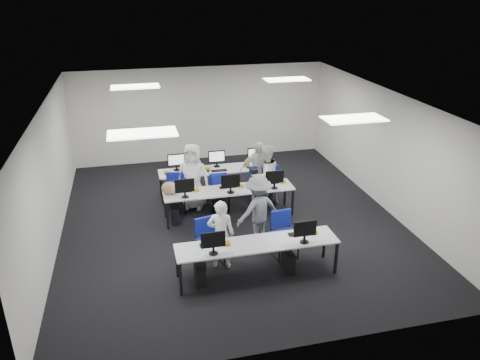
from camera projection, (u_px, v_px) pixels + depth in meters
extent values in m
plane|color=black|center=(231.00, 220.00, 11.52)|extent=(9.00, 9.00, 0.00)
plane|color=white|center=(230.00, 100.00, 10.35)|extent=(9.00, 9.00, 0.00)
cube|color=silver|center=(200.00, 114.00, 14.96)|extent=(8.00, 0.02, 3.00)
cube|color=silver|center=(296.00, 269.00, 6.91)|extent=(8.00, 0.02, 3.00)
cube|color=silver|center=(50.00, 179.00, 10.08)|extent=(0.02, 9.00, 3.00)
cube|color=silver|center=(385.00, 150.00, 11.79)|extent=(0.02, 9.00, 3.00)
cube|color=white|center=(142.00, 133.00, 8.13)|extent=(1.20, 0.60, 0.02)
cube|color=white|center=(354.00, 119.00, 8.99)|extent=(1.20, 0.60, 0.02)
cube|color=white|center=(135.00, 87.00, 11.71)|extent=(1.20, 0.60, 0.02)
cube|color=white|center=(287.00, 79.00, 12.57)|extent=(1.20, 0.60, 0.02)
cube|color=#AFB1B4|center=(257.00, 244.00, 9.10)|extent=(3.20, 0.70, 0.03)
cube|color=black|center=(181.00, 279.00, 8.64)|extent=(0.05, 0.05, 0.70)
cube|color=black|center=(177.00, 262.00, 9.18)|extent=(0.05, 0.05, 0.70)
cube|color=black|center=(336.00, 258.00, 9.30)|extent=(0.05, 0.05, 0.70)
cube|color=black|center=(324.00, 243.00, 9.84)|extent=(0.05, 0.05, 0.70)
cube|color=#AFB1B4|center=(229.00, 190.00, 11.42)|extent=(3.20, 0.70, 0.03)
cube|color=black|center=(167.00, 216.00, 10.96)|extent=(0.05, 0.05, 0.70)
cube|color=black|center=(165.00, 205.00, 11.50)|extent=(0.05, 0.05, 0.70)
cube|color=black|center=(293.00, 202.00, 11.63)|extent=(0.05, 0.05, 0.70)
cube|color=black|center=(285.00, 193.00, 12.16)|extent=(0.05, 0.05, 0.70)
cube|color=#AFB1B4|center=(218.00, 169.00, 12.67)|extent=(3.20, 0.70, 0.03)
cube|color=black|center=(162.00, 192.00, 12.22)|extent=(0.05, 0.05, 0.70)
cube|color=black|center=(161.00, 183.00, 12.75)|extent=(0.05, 0.05, 0.70)
cube|color=black|center=(276.00, 181.00, 12.88)|extent=(0.05, 0.05, 0.70)
cube|color=black|center=(269.00, 173.00, 13.42)|extent=(0.05, 0.05, 0.70)
cube|color=#0B5199|center=(213.00, 240.00, 8.62)|extent=(0.46, 0.04, 0.32)
cube|color=black|center=(210.00, 244.00, 9.02)|extent=(0.42, 0.14, 0.02)
ellipsoid|color=black|center=(226.00, 242.00, 9.08)|extent=(0.07, 0.10, 0.04)
cube|color=black|center=(200.00, 273.00, 9.05)|extent=(0.18, 0.40, 0.42)
cube|color=white|center=(305.00, 229.00, 9.00)|extent=(0.46, 0.04, 0.32)
cube|color=black|center=(299.00, 234.00, 9.40)|extent=(0.42, 0.14, 0.02)
ellipsoid|color=black|center=(313.00, 232.00, 9.46)|extent=(0.07, 0.10, 0.04)
cube|color=black|center=(288.00, 261.00, 9.43)|extent=(0.18, 0.40, 0.42)
cube|color=white|center=(185.00, 185.00, 10.90)|extent=(0.46, 0.04, 0.32)
cube|color=black|center=(183.00, 191.00, 11.30)|extent=(0.42, 0.14, 0.02)
ellipsoid|color=black|center=(196.00, 190.00, 11.36)|extent=(0.07, 0.10, 0.04)
cube|color=black|center=(175.00, 214.00, 11.33)|extent=(0.18, 0.40, 0.42)
cube|color=white|center=(231.00, 181.00, 11.14)|extent=(0.46, 0.04, 0.32)
cube|color=black|center=(228.00, 187.00, 11.54)|extent=(0.42, 0.14, 0.02)
ellipsoid|color=black|center=(240.00, 185.00, 11.60)|extent=(0.07, 0.10, 0.04)
cube|color=black|center=(219.00, 210.00, 11.57)|extent=(0.18, 0.40, 0.42)
cube|color=white|center=(275.00, 177.00, 11.37)|extent=(0.46, 0.04, 0.32)
cube|color=black|center=(271.00, 183.00, 11.77)|extent=(0.42, 0.14, 0.02)
ellipsoid|color=black|center=(282.00, 181.00, 11.83)|extent=(0.07, 0.10, 0.04)
cube|color=black|center=(262.00, 205.00, 11.80)|extent=(0.18, 0.40, 0.42)
cube|color=white|center=(176.00, 160.00, 12.48)|extent=(0.46, 0.04, 0.32)
cube|color=black|center=(178.00, 174.00, 12.30)|extent=(0.42, 0.14, 0.02)
ellipsoid|color=black|center=(167.00, 175.00, 12.24)|extent=(0.07, 0.10, 0.04)
cube|color=black|center=(188.00, 189.00, 12.69)|extent=(0.18, 0.40, 0.42)
cube|color=white|center=(217.00, 156.00, 12.71)|extent=(0.46, 0.04, 0.32)
cube|color=black|center=(219.00, 170.00, 12.54)|extent=(0.42, 0.14, 0.02)
ellipsoid|color=black|center=(208.00, 171.00, 12.47)|extent=(0.07, 0.10, 0.04)
cube|color=black|center=(227.00, 186.00, 12.93)|extent=(0.18, 0.40, 0.42)
cube|color=white|center=(256.00, 153.00, 12.95)|extent=(0.46, 0.04, 0.32)
cube|color=black|center=(259.00, 167.00, 12.77)|extent=(0.42, 0.14, 0.02)
ellipsoid|color=black|center=(248.00, 168.00, 12.71)|extent=(0.07, 0.10, 0.04)
cube|color=black|center=(266.00, 182.00, 13.16)|extent=(0.18, 0.40, 0.42)
cube|color=#11118B|center=(210.00, 242.00, 9.59)|extent=(0.57, 0.55, 0.06)
cube|color=#11118B|center=(205.00, 225.00, 9.65)|extent=(0.45, 0.16, 0.39)
cube|color=#11118B|center=(285.00, 235.00, 9.85)|extent=(0.52, 0.50, 0.07)
cube|color=#11118B|center=(281.00, 218.00, 9.93)|extent=(0.46, 0.10, 0.39)
cube|color=#11118B|center=(176.00, 193.00, 11.79)|extent=(0.53, 0.51, 0.06)
cube|color=#11118B|center=(175.00, 179.00, 11.88)|extent=(0.46, 0.11, 0.39)
cube|color=#11118B|center=(219.00, 192.00, 11.89)|extent=(0.46, 0.44, 0.06)
cube|color=#11118B|center=(218.00, 180.00, 11.96)|extent=(0.43, 0.06, 0.37)
cube|color=#11118B|center=(260.00, 186.00, 12.21)|extent=(0.50, 0.48, 0.06)
cube|color=#11118B|center=(257.00, 173.00, 12.29)|extent=(0.45, 0.09, 0.39)
cube|color=#11118B|center=(177.00, 192.00, 12.02)|extent=(0.47, 0.46, 0.06)
cube|color=#11118B|center=(179.00, 186.00, 11.77)|extent=(0.39, 0.11, 0.34)
cube|color=#11118B|center=(217.00, 187.00, 12.21)|extent=(0.50, 0.48, 0.06)
cube|color=#11118B|center=(219.00, 181.00, 11.94)|extent=(0.42, 0.11, 0.36)
cube|color=#11118B|center=(267.00, 179.00, 12.58)|extent=(0.51, 0.49, 0.07)
cube|color=#11118B|center=(270.00, 172.00, 12.27)|extent=(0.46, 0.08, 0.40)
ellipsoid|color=#A27953|center=(170.00, 188.00, 11.09)|extent=(0.44, 0.34, 0.32)
imported|color=white|center=(221.00, 234.00, 9.36)|extent=(0.62, 0.49, 1.49)
imported|color=white|center=(265.00, 175.00, 12.03)|extent=(0.95, 0.83, 1.63)
imported|color=white|center=(193.00, 177.00, 11.83)|extent=(0.98, 0.81, 1.72)
imported|color=white|center=(258.00, 171.00, 12.37)|extent=(1.01, 0.60, 1.60)
imported|color=slate|center=(258.00, 210.00, 10.25)|extent=(1.16, 0.88, 1.60)
cube|color=black|center=(254.00, 171.00, 10.06)|extent=(0.19, 0.21, 0.10)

